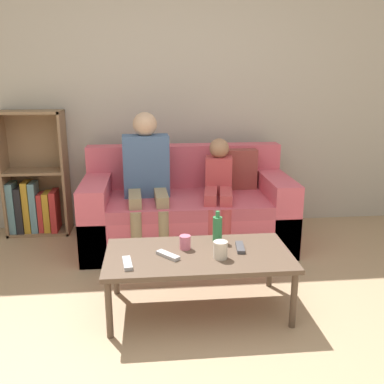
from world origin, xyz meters
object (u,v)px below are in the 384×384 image
(cup_near, at_px, (220,250))
(bottle, at_px, (217,228))
(tv_remote_2, at_px, (127,263))
(bookshelf, at_px, (35,188))
(couch, at_px, (188,212))
(person_child, at_px, (218,188))
(cup_far, at_px, (184,242))
(tv_remote_0, at_px, (168,255))
(coffee_table, at_px, (198,258))
(person_adult, at_px, (147,172))
(tv_remote_1, at_px, (240,247))

(cup_near, height_order, bottle, bottle)
(tv_remote_2, bearing_deg, bookshelf, 111.66)
(couch, distance_m, person_child, 0.38)
(couch, relative_size, cup_far, 19.71)
(bookshelf, xyz_separation_m, cup_far, (1.29, -1.47, 0.00))
(tv_remote_0, bearing_deg, cup_far, 4.81)
(tv_remote_0, bearing_deg, bottle, -7.54)
(bottle, bearing_deg, coffee_table, -128.01)
(cup_far, bearing_deg, coffee_table, -43.83)
(person_adult, height_order, person_child, person_adult)
(person_adult, height_order, tv_remote_2, person_adult)
(bookshelf, xyz_separation_m, bottle, (1.52, -1.35, 0.05))
(couch, bearing_deg, tv_remote_1, -77.19)
(person_adult, bearing_deg, bookshelf, 151.58)
(tv_remote_1, height_order, tv_remote_2, same)
(person_adult, bearing_deg, bottle, -63.68)
(coffee_table, bearing_deg, cup_near, -33.75)
(cup_near, xyz_separation_m, tv_remote_1, (0.15, 0.13, -0.04))
(tv_remote_0, distance_m, tv_remote_2, 0.26)
(cup_near, relative_size, tv_remote_0, 0.67)
(tv_remote_1, bearing_deg, person_child, 96.04)
(person_child, height_order, tv_remote_1, person_child)
(bookshelf, xyz_separation_m, tv_remote_2, (0.94, -1.67, -0.03))
(coffee_table, bearing_deg, tv_remote_2, -163.72)
(bookshelf, height_order, person_child, bookshelf)
(cup_near, height_order, tv_remote_2, cup_near)
(bookshelf, relative_size, coffee_table, 0.99)
(person_child, relative_size, bottle, 4.47)
(coffee_table, height_order, person_adult, person_adult)
(couch, bearing_deg, cup_near, -85.52)
(person_adult, distance_m, cup_near, 1.23)
(cup_near, height_order, tv_remote_1, cup_near)
(tv_remote_2, relative_size, bottle, 0.83)
(tv_remote_0, xyz_separation_m, bottle, (0.34, 0.23, 0.08))
(cup_far, bearing_deg, tv_remote_0, -133.99)
(person_adult, bearing_deg, couch, 9.27)
(couch, bearing_deg, cup_far, -96.25)
(person_adult, bearing_deg, cup_far, -78.72)
(person_child, height_order, tv_remote_0, person_child)
(coffee_table, distance_m, bottle, 0.27)
(couch, distance_m, person_adult, 0.53)
(person_child, distance_m, cup_near, 1.08)
(cup_far, bearing_deg, couch, 83.75)
(tv_remote_1, bearing_deg, cup_far, -179.42)
(couch, height_order, tv_remote_2, couch)
(couch, distance_m, tv_remote_2, 1.33)
(coffee_table, xyz_separation_m, bottle, (0.15, 0.19, 0.12))
(cup_far, relative_size, tv_remote_0, 0.56)
(cup_near, relative_size, tv_remote_2, 0.62)
(cup_near, bearing_deg, bottle, 85.01)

